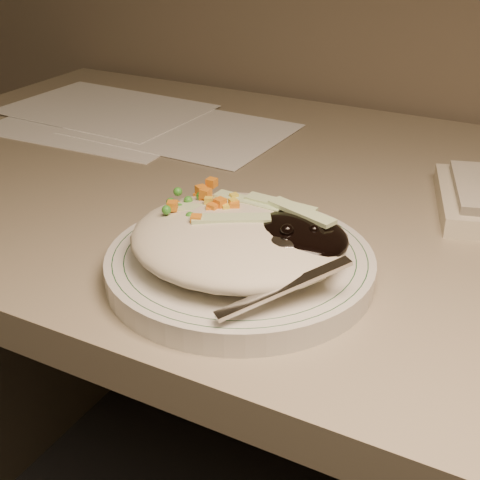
% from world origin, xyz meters
% --- Properties ---
extents(desk, '(1.40, 0.70, 0.74)m').
position_xyz_m(desk, '(0.00, 1.38, 0.54)').
color(desk, gray).
rests_on(desk, ground).
extents(plate, '(0.24, 0.24, 0.02)m').
position_xyz_m(plate, '(-0.05, 1.17, 0.75)').
color(plate, silver).
rests_on(plate, desk).
extents(plate_rim, '(0.23, 0.23, 0.00)m').
position_xyz_m(plate_rim, '(-0.05, 1.17, 0.76)').
color(plate_rim, '#144723').
rests_on(plate_rim, plate).
extents(meal, '(0.21, 0.19, 0.05)m').
position_xyz_m(meal, '(-0.05, 1.17, 0.78)').
color(meal, beige).
rests_on(meal, plate).
extents(papers, '(0.46, 0.29, 0.00)m').
position_xyz_m(papers, '(-0.42, 1.50, 0.74)').
color(papers, white).
rests_on(papers, desk).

